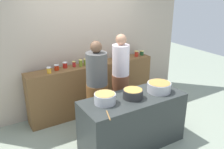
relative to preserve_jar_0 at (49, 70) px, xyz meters
The scene contains 21 objects.
ground 1.76m from the preserve_jar_0, 48.60° to the right, with size 12.00×12.00×0.00m, color gray.
storefront_wall 1.08m from the preserve_jar_0, 24.35° to the left, with size 4.80×0.12×3.00m, color #B7A692.
display_shelf 1.08m from the preserve_jar_0, ahead, with size 2.70×0.36×1.04m, color brown.
prep_table 1.75m from the preserve_jar_0, 55.64° to the right, with size 1.70×0.70×0.87m, color #2E3231.
preserve_jar_0 is the anchor object (origin of this frame).
preserve_jar_1 0.19m from the preserve_jar_0, 24.85° to the left, with size 0.09×0.09×0.11m.
preserve_jar_2 0.38m from the preserve_jar_0, 19.75° to the left, with size 0.09×0.09×0.11m.
preserve_jar_3 0.54m from the preserve_jar_0, 10.27° to the left, with size 0.07×0.07×0.11m.
preserve_jar_4 0.65m from the preserve_jar_0, ahead, with size 0.07×0.07×0.14m.
preserve_jar_5 0.77m from the preserve_jar_0, ahead, with size 0.08×0.08×0.12m.
preserve_jar_6 1.18m from the preserve_jar_0, ahead, with size 0.07×0.07×0.11m.
preserve_jar_7 1.43m from the preserve_jar_0, ahead, with size 0.08×0.08×0.12m.
preserve_jar_8 1.56m from the preserve_jar_0, ahead, with size 0.07×0.07×0.11m.
preserve_jar_9 1.99m from the preserve_jar_0, ahead, with size 0.09×0.09×0.12m.
preserve_jar_10 2.15m from the preserve_jar_0, ahead, with size 0.09×0.09×0.10m.
cooking_pot_left 1.35m from the preserve_jar_0, 70.96° to the right, with size 0.32×0.32×0.16m.
cooking_pot_center 1.62m from the preserve_jar_0, 56.18° to the right, with size 0.31×0.31×0.14m.
cooking_pot_right 1.97m from the preserve_jar_0, 44.19° to the right, with size 0.39×0.39×0.16m.
wooden_spoon 1.66m from the preserve_jar_0, 79.83° to the right, with size 0.02×0.02×0.25m, color #9E703D.
cook_with_tongs 0.97m from the preserve_jar_0, 47.20° to the right, with size 0.38×0.38×1.68m.
cook_in_cap 1.35m from the preserve_jar_0, 23.22° to the right, with size 0.33×0.33×1.71m.
Camera 1 is at (-2.08, -3.09, 2.56)m, focal length 39.07 mm.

